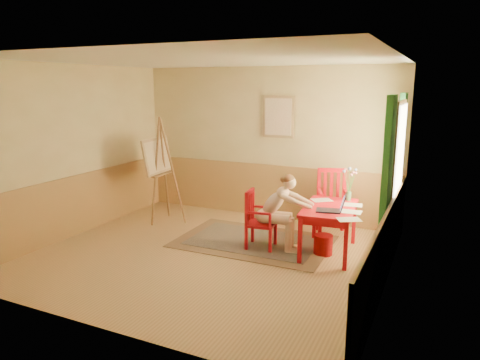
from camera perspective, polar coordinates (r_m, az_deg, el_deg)
The scene contains 14 objects.
room at distance 6.28m, azimuth -4.20°, elevation 2.37°, with size 5.04×4.54×2.84m.
wainscot at distance 7.17m, azimuth -0.98°, elevation -3.75°, with size 5.00×4.50×1.00m.
window at distance 6.62m, azimuth 19.39°, elevation 1.74°, with size 0.12×2.01×2.20m.
wall_portrait at distance 8.11m, azimuth 4.99°, elevation 8.12°, with size 0.60×0.05×0.76m.
rug at distance 7.17m, azimuth 1.77°, elevation -7.89°, with size 2.42×1.63×0.02m.
table at distance 6.64m, azimuth 11.46°, elevation -4.13°, with size 0.83×1.26×0.72m.
chair_left at distance 6.78m, azimuth 2.38°, elevation -5.12°, with size 0.47×0.45×0.91m.
chair_back at distance 7.55m, azimuth 11.78°, elevation -2.81°, with size 0.62×0.64×1.09m.
figure at distance 6.65m, azimuth 5.01°, elevation -3.71°, with size 0.90×0.44×1.18m.
laptop at distance 6.36m, azimuth 11.92°, elevation -3.57°, with size 0.44×0.32×0.24m.
papers at distance 6.54m, azimuth 13.12°, elevation -3.61°, with size 0.96×1.19×0.00m.
vase at distance 6.98m, azimuth 13.91°, elevation -0.67°, with size 0.21×0.26×0.52m.
wastebasket at distance 6.73m, azimuth 10.68°, elevation -8.19°, with size 0.28×0.28×0.30m, color #A80C10.
easel at distance 8.11m, azimuth -10.38°, elevation 2.53°, with size 0.67×0.86×1.92m.
Camera 1 is at (3.02, -5.40, 2.46)m, focal length 33.08 mm.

